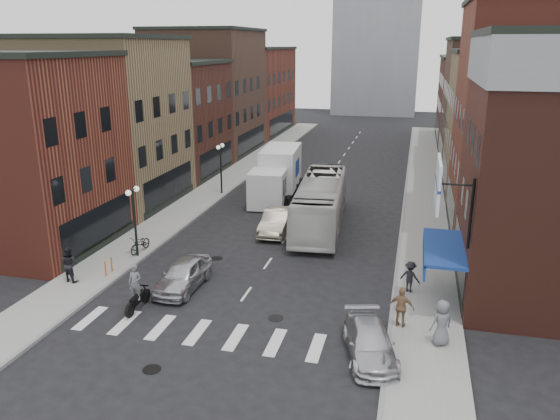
# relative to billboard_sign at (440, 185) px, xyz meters

# --- Properties ---
(ground) EXTENTS (160.00, 160.00, 0.00)m
(ground) POSITION_rel_billboard_sign_xyz_m (-8.59, -0.50, -6.13)
(ground) COLOR black
(ground) RESTS_ON ground
(sidewalk_left) EXTENTS (3.00, 74.00, 0.15)m
(sidewalk_left) POSITION_rel_billboard_sign_xyz_m (-17.09, 21.50, -6.06)
(sidewalk_left) COLOR gray
(sidewalk_left) RESTS_ON ground
(sidewalk_right) EXTENTS (3.00, 74.00, 0.15)m
(sidewalk_right) POSITION_rel_billboard_sign_xyz_m (-0.09, 21.50, -6.06)
(sidewalk_right) COLOR gray
(sidewalk_right) RESTS_ON ground
(curb_left) EXTENTS (0.20, 74.00, 0.16)m
(curb_left) POSITION_rel_billboard_sign_xyz_m (-15.59, 21.50, -6.13)
(curb_left) COLOR gray
(curb_left) RESTS_ON ground
(curb_right) EXTENTS (0.20, 74.00, 0.16)m
(curb_right) POSITION_rel_billboard_sign_xyz_m (-1.59, 21.50, -6.13)
(curb_right) COLOR gray
(curb_right) RESTS_ON ground
(crosswalk_stripes) EXTENTS (12.00, 2.20, 0.01)m
(crosswalk_stripes) POSITION_rel_billboard_sign_xyz_m (-8.59, -3.50, -6.13)
(crosswalk_stripes) COLOR silver
(crosswalk_stripes) RESTS_ON ground
(bldg_left_near) EXTENTS (10.30, 9.20, 11.30)m
(bldg_left_near) POSITION_rel_billboard_sign_xyz_m (-23.58, 4.00, -0.48)
(bldg_left_near) COLOR maroon
(bldg_left_near) RESTS_ON ground
(bldg_left_mid_a) EXTENTS (10.30, 10.20, 12.30)m
(bldg_left_mid_a) POSITION_rel_billboard_sign_xyz_m (-23.58, 13.50, 0.02)
(bldg_left_mid_a) COLOR #8D744D
(bldg_left_mid_a) RESTS_ON ground
(bldg_left_mid_b) EXTENTS (10.30, 10.20, 10.30)m
(bldg_left_mid_b) POSITION_rel_billboard_sign_xyz_m (-23.58, 23.50, -0.98)
(bldg_left_mid_b) COLOR #4B231A
(bldg_left_mid_b) RESTS_ON ground
(bldg_left_far_a) EXTENTS (10.30, 12.20, 13.30)m
(bldg_left_far_a) POSITION_rel_billboard_sign_xyz_m (-23.58, 34.50, 0.52)
(bldg_left_far_a) COLOR brown
(bldg_left_far_a) RESTS_ON ground
(bldg_left_far_b) EXTENTS (10.30, 16.20, 11.30)m
(bldg_left_far_b) POSITION_rel_billboard_sign_xyz_m (-23.58, 48.50, -0.48)
(bldg_left_far_b) COLOR maroon
(bldg_left_far_b) RESTS_ON ground
(bldg_right_mid_a) EXTENTS (10.30, 10.20, 14.30)m
(bldg_right_mid_a) POSITION_rel_billboard_sign_xyz_m (6.41, 13.50, 1.02)
(bldg_right_mid_a) COLOR maroon
(bldg_right_mid_a) RESTS_ON ground
(bldg_right_mid_b) EXTENTS (10.30, 10.20, 11.30)m
(bldg_right_mid_b) POSITION_rel_billboard_sign_xyz_m (6.41, 23.50, -0.48)
(bldg_right_mid_b) COLOR #8D744D
(bldg_right_mid_b) RESTS_ON ground
(bldg_right_far_a) EXTENTS (10.30, 12.20, 12.30)m
(bldg_right_far_a) POSITION_rel_billboard_sign_xyz_m (6.41, 34.50, 0.02)
(bldg_right_far_a) COLOR brown
(bldg_right_far_a) RESTS_ON ground
(bldg_right_far_b) EXTENTS (10.30, 16.20, 10.30)m
(bldg_right_far_b) POSITION_rel_billboard_sign_xyz_m (6.41, 48.50, -0.98)
(bldg_right_far_b) COLOR #4B231A
(bldg_right_far_b) RESTS_ON ground
(awning_blue) EXTENTS (1.80, 5.00, 0.78)m
(awning_blue) POSITION_rel_billboard_sign_xyz_m (0.34, 2.00, -3.50)
(awning_blue) COLOR navy
(awning_blue) RESTS_ON ground
(billboard_sign) EXTENTS (1.52, 3.00, 3.70)m
(billboard_sign) POSITION_rel_billboard_sign_xyz_m (0.00, 0.00, 0.00)
(billboard_sign) COLOR black
(billboard_sign) RESTS_ON ground
(streetlamp_near) EXTENTS (0.32, 1.22, 4.11)m
(streetlamp_near) POSITION_rel_billboard_sign_xyz_m (-15.99, 3.50, -3.22)
(streetlamp_near) COLOR black
(streetlamp_near) RESTS_ON ground
(streetlamp_far) EXTENTS (0.32, 1.22, 4.11)m
(streetlamp_far) POSITION_rel_billboard_sign_xyz_m (-15.99, 17.50, -3.22)
(streetlamp_far) COLOR black
(streetlamp_far) RESTS_ON ground
(bike_rack) EXTENTS (0.08, 0.68, 0.80)m
(bike_rack) POSITION_rel_billboard_sign_xyz_m (-16.19, 0.80, -5.58)
(bike_rack) COLOR #D8590C
(bike_rack) RESTS_ON sidewalk_left
(box_truck) EXTENTS (3.16, 8.91, 3.79)m
(box_truck) POSITION_rel_billboard_sign_xyz_m (-11.43, 17.74, -4.26)
(box_truck) COLOR silver
(box_truck) RESTS_ON ground
(motorcycle_rider) EXTENTS (0.64, 2.19, 2.23)m
(motorcycle_rider) POSITION_rel_billboard_sign_xyz_m (-12.90, -2.29, -5.09)
(motorcycle_rider) COLOR black
(motorcycle_rider) RESTS_ON ground
(transit_bus) EXTENTS (3.69, 11.94, 3.28)m
(transit_bus) POSITION_rel_billboard_sign_xyz_m (-6.91, 11.64, -4.49)
(transit_bus) COLOR silver
(transit_bus) RESTS_ON ground
(sedan_left_near) EXTENTS (1.82, 4.35, 1.47)m
(sedan_left_near) POSITION_rel_billboard_sign_xyz_m (-11.80, 0.40, -5.40)
(sedan_left_near) COLOR silver
(sedan_left_near) RESTS_ON ground
(sedan_left_far) EXTENTS (1.80, 4.70, 1.53)m
(sedan_left_far) POSITION_rel_billboard_sign_xyz_m (-9.39, 9.68, -5.37)
(sedan_left_far) COLOR #B7AB94
(sedan_left_far) RESTS_ON ground
(curb_car) EXTENTS (2.78, 4.56, 1.23)m
(curb_car) POSITION_rel_billboard_sign_xyz_m (-2.27, -3.65, -5.52)
(curb_car) COLOR silver
(curb_car) RESTS_ON ground
(parked_bicycle) EXTENTS (0.81, 1.90, 0.97)m
(parked_bicycle) POSITION_rel_billboard_sign_xyz_m (-16.09, 4.07, -5.50)
(parked_bicycle) COLOR black
(parked_bicycle) RESTS_ON sidewalk_left
(ped_left_solo) EXTENTS (0.99, 0.70, 1.86)m
(ped_left_solo) POSITION_rel_billboard_sign_xyz_m (-17.56, -0.48, -5.05)
(ped_left_solo) COLOR black
(ped_left_solo) RESTS_ON sidewalk_left
(ped_right_a) EXTENTS (1.11, 0.84, 1.54)m
(ped_right_a) POSITION_rel_billboard_sign_xyz_m (-0.90, 2.44, -5.21)
(ped_right_a) COLOR black
(ped_right_a) RESTS_ON sidewalk_right
(ped_right_b) EXTENTS (1.13, 0.70, 1.79)m
(ped_right_b) POSITION_rel_billboard_sign_xyz_m (-1.18, -1.17, -5.09)
(ped_right_b) COLOR #8A6446
(ped_right_b) RESTS_ON sidewalk_right
(ped_right_c) EXTENTS (1.11, 1.01, 1.91)m
(ped_right_c) POSITION_rel_billboard_sign_xyz_m (0.41, -2.25, -5.03)
(ped_right_c) COLOR slate
(ped_right_c) RESTS_ON sidewalk_right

